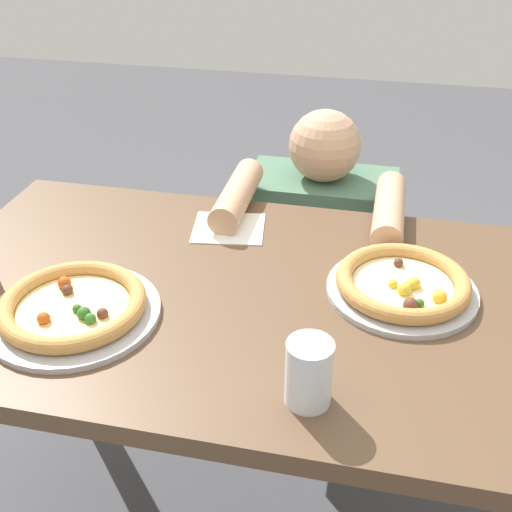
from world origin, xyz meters
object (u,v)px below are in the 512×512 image
at_px(pizza_near, 73,307).
at_px(water_cup_clear, 309,372).
at_px(pizza_far, 403,285).
at_px(diner_seated, 316,281).

bearing_deg(pizza_near, water_cup_clear, -15.01).
distance_m(pizza_far, water_cup_clear, 0.35).
xyz_separation_m(pizza_near, pizza_far, (0.59, 0.20, 0.00)).
xyz_separation_m(pizza_far, diner_seated, (-0.22, 0.50, -0.36)).
height_order(pizza_near, pizza_far, pizza_far).
distance_m(pizza_near, water_cup_clear, 0.47).
distance_m(pizza_far, diner_seated, 0.65).
distance_m(pizza_near, diner_seated, 0.87).
relative_size(pizza_near, pizza_far, 1.09).
height_order(pizza_near, diner_seated, diner_seated).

